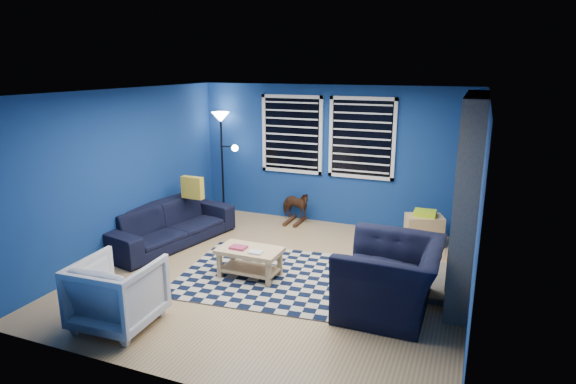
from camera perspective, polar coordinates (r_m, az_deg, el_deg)
The scene contains 18 objects.
floor at distance 6.80m, azimuth -1.27°, elevation -9.76°, with size 5.00×5.00×0.00m, color tan.
ceiling at distance 6.19m, azimuth -1.40°, elevation 11.78°, with size 5.00×5.00×0.00m, color white.
wall_back at distance 8.68m, azimuth 5.16°, elevation 4.30°, with size 5.00×5.00×0.00m, color navy.
wall_left at distance 7.69m, azimuth -18.75°, elevation 2.19°, with size 5.00×5.00×0.00m, color navy.
wall_right at distance 5.90m, azimuth 21.62°, elevation -1.77°, with size 5.00×5.00×0.00m, color navy.
fireplace at distance 6.40m, azimuth 20.38°, elevation -0.91°, with size 0.65×2.00×2.50m.
window_left at distance 8.83m, azimuth 0.45°, elevation 6.84°, with size 1.17×0.06×1.42m.
window_right at distance 8.45m, azimuth 8.74°, elevation 6.30°, with size 1.17×0.06×1.42m.
tv at distance 7.82m, azimuth 21.54°, elevation 3.26°, with size 0.07×1.00×0.58m.
rug at distance 6.74m, azimuth -1.68°, elevation -9.93°, with size 2.50×2.00×0.02m, color black.
sofa at distance 8.04m, azimuth -13.88°, elevation -3.74°, with size 0.88×2.24×0.65m, color black.
armchair_big at distance 5.84m, azimuth 12.01°, elevation -9.87°, with size 1.13×1.29×0.84m, color black.
armchair_bent at distance 5.75m, azimuth -19.53°, elevation -11.19°, with size 0.83×0.86×0.78m, color gray.
rocking_horse at distance 8.85m, azimuth 0.87°, elevation -1.55°, with size 0.62×0.28×0.52m, color #452216.
coffee_table at distance 6.63m, azimuth -4.58°, elevation -7.63°, with size 0.87×0.51×0.43m.
cabinet at distance 8.11m, azimuth 15.80°, elevation -4.27°, with size 0.67×0.55×0.57m.
floor_lamp at distance 9.20m, azimuth -7.82°, elevation 7.15°, with size 0.54×0.33×1.98m.
throw_pillow at distance 8.21m, azimuth -11.25°, elevation 0.51°, with size 0.39×0.12×0.37m, color gold.
Camera 1 is at (2.43, -5.68, 2.83)m, focal length 30.00 mm.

